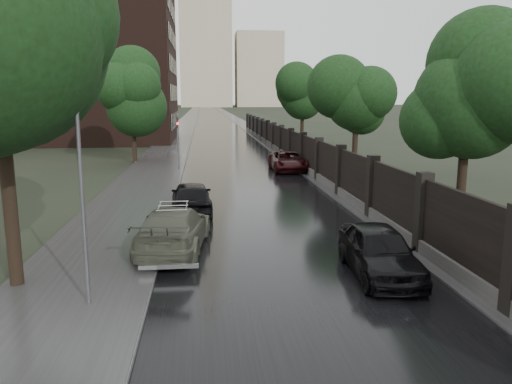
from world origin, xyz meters
The scene contains 17 objects.
ground centered at (0.00, 0.00, 0.00)m, with size 800.00×800.00×0.00m, color black.
road centered at (0.00, 190.00, 0.01)m, with size 8.00×420.00×0.02m, color black.
sidewalk_left centered at (-6.00, 190.00, 0.08)m, with size 4.00×420.00×0.16m, color #2D2D2D.
verge_right centered at (5.50, 190.00, 0.04)m, with size 3.00×420.00×0.08m, color #2D2D2D.
fence_right centered at (4.60, 32.01, 1.01)m, with size 0.45×75.72×2.70m.
tree_left_far centered at (-8.00, 30.00, 5.24)m, with size 4.25×4.25×7.39m.
tree_right_a centered at (7.50, 8.00, 4.95)m, with size 4.08×4.08×7.01m.
tree_right_b centered at (7.50, 22.00, 4.95)m, with size 4.08×4.08×7.01m.
tree_right_c centered at (7.50, 40.00, 4.95)m, with size 4.08×4.08×7.01m.
lamp_post centered at (-5.40, 1.50, 2.67)m, with size 0.25×0.12×5.11m.
traffic_light centered at (-4.30, 24.99, 2.40)m, with size 0.16×0.32×4.00m.
brick_building centered at (-18.00, 52.00, 10.00)m, with size 24.00×18.00×20.00m, color black.
stalinist_tower centered at (0.00, 300.00, 38.38)m, with size 92.00×30.00×159.00m.
volga_sedan centered at (-3.60, 6.20, 0.74)m, with size 2.07×5.10×1.48m, color #4C5040.
hatchback_left centered at (-3.12, 11.58, 0.74)m, with size 1.75×4.36×1.48m, color black.
car_right_near centered at (2.44, 3.05, 0.73)m, with size 1.74×4.31×1.47m, color black.
car_right_far centered at (3.40, 24.31, 0.70)m, with size 2.33×5.04×1.40m, color black.
Camera 1 is at (-2.55, -10.32, 5.06)m, focal length 35.00 mm.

